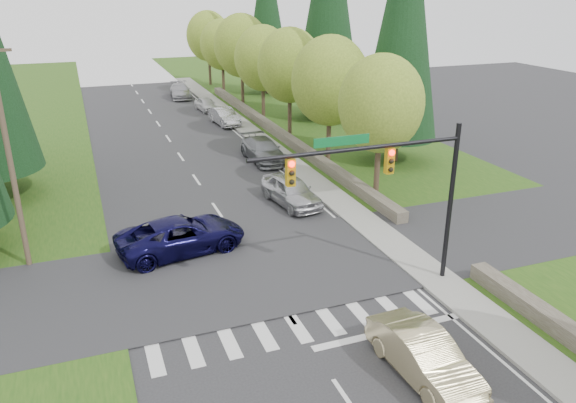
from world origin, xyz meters
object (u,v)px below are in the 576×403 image
parked_car_c (224,117)px  parked_car_d (206,104)px  suv_navy (181,235)px  parked_car_b (263,150)px  parked_car_a (291,191)px  parked_car_e (180,91)px  sedan_champagne (424,356)px

parked_car_c → parked_car_d: parked_car_c is taller
suv_navy → parked_car_b: (8.16, 12.47, -0.06)m
parked_car_d → parked_car_a: bearing=-98.9°
parked_car_c → parked_car_d: size_ratio=1.17×
parked_car_d → parked_car_e: parked_car_e is taller
sedan_champagne → suv_navy: suv_navy is taller
parked_car_b → parked_car_e: parked_car_b is taller
parked_car_a → parked_car_b: size_ratio=0.90×
suv_navy → parked_car_c: suv_navy is taller
suv_navy → parked_car_a: suv_navy is taller
sedan_champagne → parked_car_e: (1.42, 49.72, -0.01)m
parked_car_a → parked_car_e: parked_car_a is taller
parked_car_a → parked_car_b: 8.67m
parked_car_b → parked_car_c: bearing=87.7°
parked_car_a → sedan_champagne: bearing=-103.2°
suv_navy → parked_car_b: suv_navy is taller
parked_car_b → parked_car_d: 17.89m
parked_car_a → parked_car_e: 34.13m
sedan_champagne → parked_car_e: bearing=85.4°
parked_car_a → parked_car_b: (1.17, 8.59, -0.04)m
parked_car_e → parked_car_d: bearing=-76.0°
parked_car_b → parked_car_d: bearing=88.6°
suv_navy → parked_car_e: (6.99, 38.00, -0.08)m
parked_car_c → sedan_champagne: bearing=-100.6°
suv_navy → parked_car_c: size_ratio=1.34×
parked_car_b → parked_car_e: bearing=91.2°
parked_car_d → parked_car_e: size_ratio=0.73×
parked_car_a → parked_car_c: 20.21m
sedan_champagne → parked_car_c: bearing=82.6°
sedan_champagne → parked_car_a: 15.66m
suv_navy → parked_car_a: (6.99, 3.88, -0.02)m
parked_car_a → parked_car_b: parked_car_a is taller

